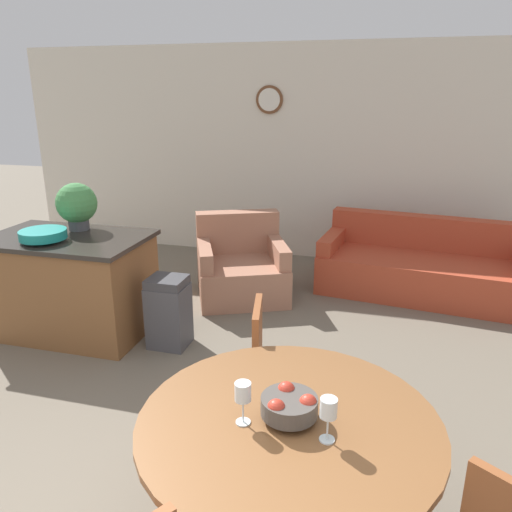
{
  "coord_description": "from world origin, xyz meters",
  "views": [
    {
      "loc": [
        1.01,
        -0.89,
        2.11
      ],
      "look_at": [
        0.11,
        2.44,
        0.98
      ],
      "focal_mm": 35.0,
      "sensor_mm": 36.0,
      "label": 1
    }
  ],
  "objects_px": {
    "trash_bin": "(169,312)",
    "kitchen_island": "(71,284)",
    "dining_table": "(288,453)",
    "armchair": "(241,269)",
    "dining_chair_far_side": "(276,367)",
    "wine_glass_right": "(328,410)",
    "potted_plant": "(77,205)",
    "couch": "(422,268)",
    "teal_bowl": "(43,235)",
    "wine_glass_left": "(243,394)",
    "fruit_bowl": "(289,405)"
  },
  "relations": [
    {
      "from": "teal_bowl",
      "to": "trash_bin",
      "type": "bearing_deg",
      "value": 8.05
    },
    {
      "from": "potted_plant",
      "to": "armchair",
      "type": "height_order",
      "value": "potted_plant"
    },
    {
      "from": "dining_table",
      "to": "wine_glass_left",
      "type": "bearing_deg",
      "value": -158.44
    },
    {
      "from": "wine_glass_right",
      "to": "dining_table",
      "type": "bearing_deg",
      "value": 152.2
    },
    {
      "from": "teal_bowl",
      "to": "potted_plant",
      "type": "height_order",
      "value": "potted_plant"
    },
    {
      "from": "dining_chair_far_side",
      "to": "wine_glass_right",
      "type": "relative_size",
      "value": 4.72
    },
    {
      "from": "teal_bowl",
      "to": "armchair",
      "type": "relative_size",
      "value": 0.32
    },
    {
      "from": "couch",
      "to": "wine_glass_left",
      "type": "bearing_deg",
      "value": -96.85
    },
    {
      "from": "wine_glass_right",
      "to": "potted_plant",
      "type": "distance_m",
      "value": 3.37
    },
    {
      "from": "wine_glass_left",
      "to": "couch",
      "type": "distance_m",
      "value": 3.89
    },
    {
      "from": "wine_glass_right",
      "to": "teal_bowl",
      "type": "distance_m",
      "value": 3.16
    },
    {
      "from": "fruit_bowl",
      "to": "kitchen_island",
      "type": "relative_size",
      "value": 0.17
    },
    {
      "from": "teal_bowl",
      "to": "dining_table",
      "type": "bearing_deg",
      "value": -34.09
    },
    {
      "from": "dining_chair_far_side",
      "to": "couch",
      "type": "bearing_deg",
      "value": 148.79
    },
    {
      "from": "fruit_bowl",
      "to": "couch",
      "type": "xyz_separation_m",
      "value": [
        0.76,
        3.65,
        -0.57
      ]
    },
    {
      "from": "trash_bin",
      "to": "kitchen_island",
      "type": "bearing_deg",
      "value": 178.08
    },
    {
      "from": "dining_chair_far_side",
      "to": "couch",
      "type": "height_order",
      "value": "dining_chair_far_side"
    },
    {
      "from": "couch",
      "to": "armchair",
      "type": "relative_size",
      "value": 1.88
    },
    {
      "from": "dining_table",
      "to": "armchair",
      "type": "bearing_deg",
      "value": 110.33
    },
    {
      "from": "couch",
      "to": "armchair",
      "type": "bearing_deg",
      "value": -156.06
    },
    {
      "from": "trash_bin",
      "to": "couch",
      "type": "xyz_separation_m",
      "value": [
        2.17,
        1.84,
        -0.03
      ]
    },
    {
      "from": "wine_glass_right",
      "to": "trash_bin",
      "type": "relative_size",
      "value": 0.31
    },
    {
      "from": "trash_bin",
      "to": "armchair",
      "type": "bearing_deg",
      "value": 78.02
    },
    {
      "from": "wine_glass_left",
      "to": "teal_bowl",
      "type": "distance_m",
      "value": 2.86
    },
    {
      "from": "wine_glass_left",
      "to": "wine_glass_right",
      "type": "height_order",
      "value": "same"
    },
    {
      "from": "trash_bin",
      "to": "armchair",
      "type": "relative_size",
      "value": 0.52
    },
    {
      "from": "dining_table",
      "to": "armchair",
      "type": "height_order",
      "value": "armchair"
    },
    {
      "from": "dining_chair_far_side",
      "to": "teal_bowl",
      "type": "xyz_separation_m",
      "value": [
        -2.21,
        0.81,
        0.47
      ]
    },
    {
      "from": "fruit_bowl",
      "to": "wine_glass_left",
      "type": "xyz_separation_m",
      "value": [
        -0.18,
        -0.07,
        0.07
      ]
    },
    {
      "from": "armchair",
      "to": "kitchen_island",
      "type": "bearing_deg",
      "value": -158.56
    },
    {
      "from": "potted_plant",
      "to": "couch",
      "type": "height_order",
      "value": "potted_plant"
    },
    {
      "from": "dining_table",
      "to": "kitchen_island",
      "type": "bearing_deg",
      "value": 142.17
    },
    {
      "from": "teal_bowl",
      "to": "couch",
      "type": "bearing_deg",
      "value": 31.69
    },
    {
      "from": "wine_glass_left",
      "to": "kitchen_island",
      "type": "height_order",
      "value": "wine_glass_left"
    },
    {
      "from": "dining_table",
      "to": "couch",
      "type": "bearing_deg",
      "value": 78.24
    },
    {
      "from": "wine_glass_left",
      "to": "wine_glass_right",
      "type": "xyz_separation_m",
      "value": [
        0.36,
        -0.02,
        0.0
      ]
    },
    {
      "from": "potted_plant",
      "to": "teal_bowl",
      "type": "bearing_deg",
      "value": -98.82
    },
    {
      "from": "potted_plant",
      "to": "dining_table",
      "type": "bearing_deg",
      "value": -41.02
    },
    {
      "from": "dining_chair_far_side",
      "to": "armchair",
      "type": "distance_m",
      "value": 2.41
    },
    {
      "from": "kitchen_island",
      "to": "potted_plant",
      "type": "relative_size",
      "value": 3.25
    },
    {
      "from": "teal_bowl",
      "to": "potted_plant",
      "type": "relative_size",
      "value": 0.9
    },
    {
      "from": "trash_bin",
      "to": "teal_bowl",
      "type": "bearing_deg",
      "value": -171.95
    },
    {
      "from": "dining_table",
      "to": "potted_plant",
      "type": "height_order",
      "value": "potted_plant"
    },
    {
      "from": "armchair",
      "to": "wine_glass_left",
      "type": "bearing_deg",
      "value": -96.86
    },
    {
      "from": "wine_glass_left",
      "to": "potted_plant",
      "type": "height_order",
      "value": "potted_plant"
    },
    {
      "from": "dining_chair_far_side",
      "to": "armchair",
      "type": "xyz_separation_m",
      "value": [
        -0.89,
        2.23,
        -0.21
      ]
    },
    {
      "from": "wine_glass_right",
      "to": "dining_chair_far_side",
      "type": "bearing_deg",
      "value": 114.06
    },
    {
      "from": "wine_glass_right",
      "to": "teal_bowl",
      "type": "xyz_separation_m",
      "value": [
        -2.63,
        1.75,
        0.05
      ]
    },
    {
      "from": "dining_table",
      "to": "fruit_bowl",
      "type": "bearing_deg",
      "value": 50.08
    },
    {
      "from": "wine_glass_left",
      "to": "armchair",
      "type": "height_order",
      "value": "wine_glass_left"
    }
  ]
}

